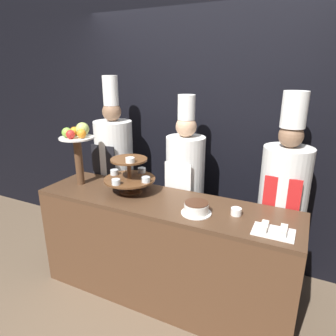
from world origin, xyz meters
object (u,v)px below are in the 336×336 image
object	(u,v)px
cup_white	(236,212)
chef_left	(115,163)
fruit_pedestal	(78,141)
cake_square_tray	(274,230)
chef_center_left	(185,180)
cake_round	(196,208)
chef_center_right	(283,194)
tiered_stand	(130,175)

from	to	relation	value
cup_white	chef_left	world-z (taller)	chef_left
fruit_pedestal	chef_left	distance (m)	0.58
cake_square_tray	chef_center_left	bearing A→B (deg)	145.17
cake_round	chef_left	bearing A→B (deg)	153.07
fruit_pedestal	chef_center_right	world-z (taller)	chef_center_right
chef_left	chef_center_right	world-z (taller)	chef_left
cake_round	cup_white	size ratio (longest dim) A/B	2.89
fruit_pedestal	chef_left	bearing A→B (deg)	84.84
fruit_pedestal	chef_center_left	bearing A→B (deg)	29.02
chef_center_right	tiered_stand	bearing A→B (deg)	-159.52
tiered_stand	fruit_pedestal	size ratio (longest dim) A/B	0.78
cake_square_tray	chef_center_right	bearing A→B (deg)	90.37
cake_round	cake_square_tray	bearing A→B (deg)	-3.72
fruit_pedestal	chef_left	xyz separation A→B (m)	(0.04, 0.47, -0.33)
cake_round	tiered_stand	bearing A→B (deg)	168.93
fruit_pedestal	chef_center_left	distance (m)	1.05
cake_square_tray	tiered_stand	bearing A→B (deg)	172.25
fruit_pedestal	chef_center_right	distance (m)	1.83
tiered_stand	chef_left	size ratio (longest dim) A/B	0.23
fruit_pedestal	chef_center_right	size ratio (longest dim) A/B	0.31
cake_square_tray	chef_center_right	world-z (taller)	chef_center_right
tiered_stand	chef_center_left	size ratio (longest dim) A/B	0.25
chef_left	chef_center_right	bearing A→B (deg)	0.00
fruit_pedestal	cake_round	xyz separation A→B (m)	(1.18, -0.11, -0.36)
tiered_stand	chef_center_right	distance (m)	1.29
cake_round	cake_square_tray	xyz separation A→B (m)	(0.55, -0.04, -0.03)
tiered_stand	cake_round	size ratio (longest dim) A/B	1.95
cake_round	cake_square_tray	world-z (taller)	cake_round
fruit_pedestal	cup_white	world-z (taller)	fruit_pedestal
cake_round	chef_left	distance (m)	1.28
cup_white	cake_square_tray	size ratio (longest dim) A/B	0.29
cake_round	chef_center_right	distance (m)	0.80
cup_white	chef_center_left	bearing A→B (deg)	141.86
cup_white	chef_center_left	xyz separation A→B (m)	(-0.60, 0.47, -0.01)
fruit_pedestal	cup_white	size ratio (longest dim) A/B	7.20
tiered_stand	cake_round	bearing A→B (deg)	-11.07
cup_white	chef_left	bearing A→B (deg)	161.42
cup_white	cake_square_tray	world-z (taller)	cup_white
cake_round	cup_white	xyz separation A→B (m)	(0.27, 0.11, -0.02)
chef_center_left	cup_white	bearing A→B (deg)	-38.14
chef_center_left	chef_center_right	size ratio (longest dim) A/B	0.97
chef_center_left	cake_round	bearing A→B (deg)	-60.09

